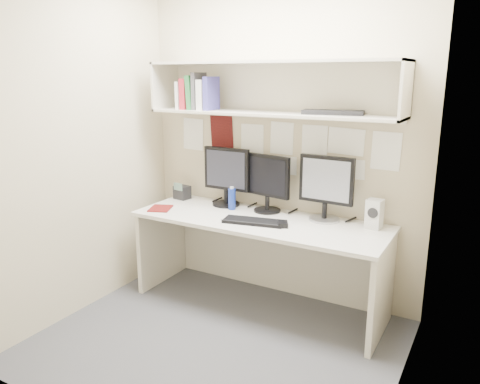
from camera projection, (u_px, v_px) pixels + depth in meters
The scene contains 19 objects.
floor at pixel (216, 342), 3.27m from camera, with size 2.40×2.00×0.01m, color #444449.
wall_back at pixel (280, 140), 3.80m from camera, with size 2.40×0.02×2.60m, color #BCAF90.
wall_front at pixel (95, 193), 2.11m from camera, with size 2.40×0.02×2.60m, color #BCAF90.
wall_left at pixel (79, 146), 3.52m from camera, with size 0.02×2.00×2.60m, color #BCAF90.
wall_right at pixel (413, 180), 2.38m from camera, with size 0.02×2.00×2.60m, color #BCAF90.
desk at pixel (259, 262), 3.73m from camera, with size 2.00×0.70×0.73m.
overhead_hutch at pixel (273, 88), 3.58m from camera, with size 2.00×0.38×0.40m.
pinned_papers at pixel (279, 147), 3.80m from camera, with size 1.92×0.01×0.48m, color white, non-canonical shape.
monitor_left at pixel (226, 174), 3.96m from camera, with size 0.43×0.23×0.49m.
monitor_center at pixel (268, 181), 3.78m from camera, with size 0.40×0.22×0.47m.
monitor_right at pixel (326, 186), 3.54m from camera, with size 0.43×0.24×0.50m.
keyboard at pixel (254, 221), 3.53m from camera, with size 0.46×0.16×0.02m, color black.
mouse at pixel (283, 224), 3.45m from camera, with size 0.07×0.11×0.03m, color black.
speaker at pixel (374, 214), 3.39m from camera, with size 0.12×0.12×0.22m.
blue_bottle at pixel (232, 199), 3.87m from camera, with size 0.06×0.06×0.19m.
maroon_notebook at pixel (160, 208), 3.90m from camera, with size 0.17×0.20×0.01m, color #611110.
desk_phone at pixel (182, 192), 4.21m from camera, with size 0.14×0.13×0.16m.
book_stack at pixel (198, 94), 3.81m from camera, with size 0.32×0.18×0.30m.
hutch_tray at pixel (333, 112), 3.37m from camera, with size 0.44×0.17×0.03m, color black.
Camera 1 is at (1.57, -2.46, 1.82)m, focal length 35.00 mm.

